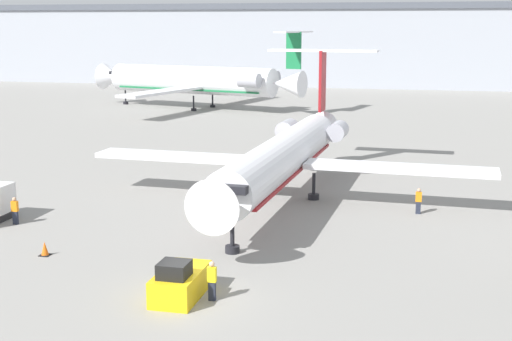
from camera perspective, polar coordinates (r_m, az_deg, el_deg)
The scene contains 9 objects.
ground_plane at distance 32.76m, azimuth -5.58°, elevation -10.43°, with size 600.00×600.00×0.00m, color gray.
terminal_building at distance 149.06m, azimuth 9.71°, elevation 9.88°, with size 180.00×16.80×16.47m.
airplane_main at distance 49.91m, azimuth 2.35°, elevation 1.36°, with size 28.80×30.39×10.17m.
pushback_tug at distance 33.10m, azimuth -6.07°, elevation -8.85°, with size 1.88×3.77×1.94m.
worker_near_tug at distance 32.51m, azimuth -3.54°, elevation -8.73°, with size 0.40×0.26×1.85m.
worker_by_wing at distance 48.14m, azimuth 12.87°, elevation -2.35°, with size 0.40×0.24×1.72m.
worker_on_apron at distance 46.94m, azimuth -18.73°, elevation -3.02°, with size 0.40×0.24×1.74m.
traffic_cone_left at distance 40.37m, azimuth -16.54°, elevation -6.03°, with size 0.56×0.56×0.77m.
airplane_parked_far_left at distance 106.38m, azimuth -4.78°, elevation 7.22°, with size 34.68×35.14×11.41m.
Camera 1 is at (10.07, -28.67, 12.25)m, focal length 50.00 mm.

